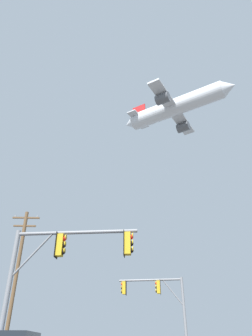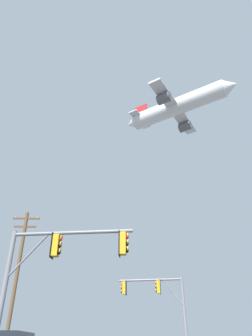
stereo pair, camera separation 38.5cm
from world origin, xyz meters
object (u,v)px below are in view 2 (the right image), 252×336
object	(u,v)px
signal_pole_far	(160,298)
utility_pole	(17,276)
airplane	(177,107)
signal_pole_near	(53,263)

from	to	relation	value
signal_pole_far	utility_pole	distance (m)	10.87
utility_pole	airplane	xyz separation A→B (m)	(17.86, 17.25, 32.24)
utility_pole	airplane	world-z (taller)	airplane
signal_pole_far	utility_pole	xyz separation A→B (m)	(-10.76, 0.28, 1.52)
signal_pole_near	utility_pole	bearing A→B (deg)	113.21
signal_pole_near	signal_pole_far	distance (m)	12.78
signal_pole_far	utility_pole	world-z (taller)	utility_pole
utility_pole	airplane	size ratio (longest dim) A/B	0.58
signal_pole_far	utility_pole	bearing A→B (deg)	178.51
signal_pole_far	airplane	xyz separation A→B (m)	(7.11, 17.53, 33.76)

